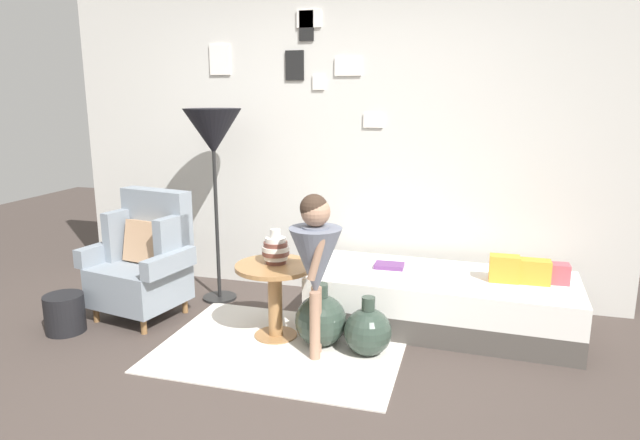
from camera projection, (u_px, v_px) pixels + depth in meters
ground_plane at (249, 400)px, 3.15m from camera, size 12.00×12.00×0.00m
gallery_wall at (335, 141)px, 4.69m from camera, size 4.80×0.12×2.60m
rug at (282, 347)px, 3.81m from camera, size 1.63×1.22×0.01m
armchair at (145, 260)px, 4.29m from camera, size 0.83×0.69×0.97m
daybed at (441, 301)px, 4.11m from camera, size 1.93×0.88×0.40m
pillow_head at (556, 273)px, 3.89m from camera, size 0.17×0.12×0.14m
pillow_mid at (535, 272)px, 3.88m from camera, size 0.21×0.12×0.17m
pillow_back at (504, 269)px, 3.92m from camera, size 0.20×0.12×0.19m
side_table at (275, 286)px, 3.89m from camera, size 0.55×0.55×0.54m
vase_striped at (276, 250)px, 3.87m from camera, size 0.19×0.19×0.24m
floor_lamp at (213, 136)px, 4.42m from camera, size 0.46×0.46×1.58m
person_child at (316, 256)px, 3.53m from camera, size 0.34×0.34×1.09m
book_on_daybed at (389, 266)px, 4.25m from camera, size 0.23×0.17×0.03m
demijohn_near at (321, 320)px, 3.81m from camera, size 0.36×0.36×0.44m
demijohn_far at (368, 331)px, 3.68m from camera, size 0.32×0.32×0.40m
magazine_basket at (65, 313)px, 4.04m from camera, size 0.28×0.28×0.28m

